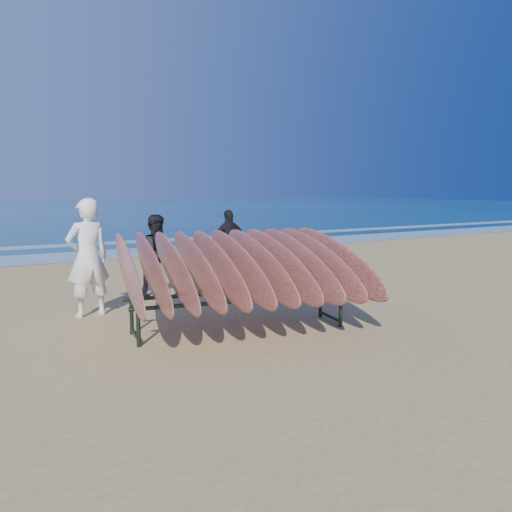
% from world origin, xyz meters
% --- Properties ---
extents(ground, '(120.00, 120.00, 0.00)m').
position_xyz_m(ground, '(0.00, 0.00, 0.00)').
color(ground, tan).
rests_on(ground, ground).
extents(foam_near, '(160.00, 160.00, 0.00)m').
position_xyz_m(foam_near, '(0.00, 10.00, 0.01)').
color(foam_near, white).
rests_on(foam_near, ground).
extents(foam_far, '(160.00, 160.00, 0.00)m').
position_xyz_m(foam_far, '(0.00, 13.50, 0.01)').
color(foam_far, white).
rests_on(foam_far, ground).
extents(surfboard_rack, '(3.72, 3.59, 1.56)m').
position_xyz_m(surfboard_rack, '(-0.78, 0.02, 0.95)').
color(surfboard_rack, black).
rests_on(surfboard_rack, ground).
extents(person_white, '(0.73, 0.51, 1.89)m').
position_xyz_m(person_white, '(-2.36, 2.07, 0.95)').
color(person_white, white).
rests_on(person_white, ground).
extents(person_dark_a, '(0.93, 0.85, 1.55)m').
position_xyz_m(person_dark_a, '(-0.77, 3.07, 0.78)').
color(person_dark_a, black).
rests_on(person_dark_a, ground).
extents(person_dark_b, '(0.92, 0.42, 1.53)m').
position_xyz_m(person_dark_b, '(1.76, 4.81, 0.77)').
color(person_dark_b, black).
rests_on(person_dark_b, ground).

